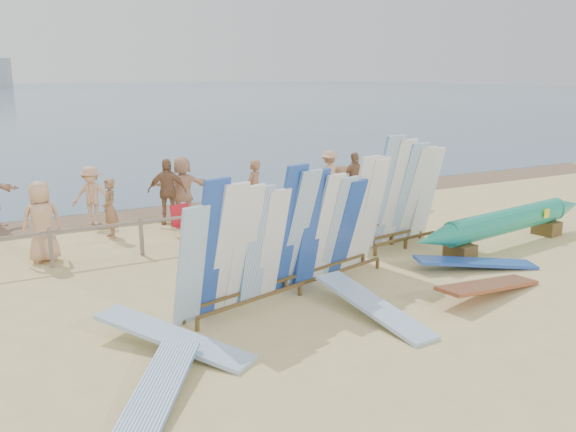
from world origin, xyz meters
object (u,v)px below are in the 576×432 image
flat_board_a (173,350)px  flat_board_c (488,295)px  side_surfboard_rack (400,197)px  beachgoer_4 (167,191)px  main_surfboard_rack (293,236)px  beachgoer_8 (342,192)px  flat_board_b (372,317)px  outrigger_canoe (508,222)px  beachgoer_9 (329,174)px  beachgoer_7 (254,189)px  beachgoer_1 (110,208)px  flat_board_d (475,269)px  beachgoer_10 (355,181)px  beach_chair_right (257,220)px  beach_chair_left (185,228)px  beachgoer_0 (42,222)px  vendor_table (360,236)px  beachgoer_3 (92,195)px  flat_board_e (155,408)px  beachgoer_extra_0 (395,176)px  beachgoer_5 (183,187)px  stroller (238,217)px

flat_board_a → flat_board_c: size_ratio=1.00×
side_surfboard_rack → beachgoer_4: 6.58m
beachgoer_4 → main_surfboard_rack: bearing=-61.1°
beachgoer_8 → flat_board_b: bearing=-158.2°
outrigger_canoe → beachgoer_9: beachgoer_9 is taller
beachgoer_9 → outrigger_canoe: bearing=79.8°
beachgoer_7 → beachgoer_1: 4.18m
flat_board_b → beachgoer_7: 7.86m
beachgoer_7 → beachgoer_8: bearing=117.2°
flat_board_d → beachgoer_10: beachgoer_10 is taller
beach_chair_right → beachgoer_9: bearing=26.6°
beach_chair_left → flat_board_d: bearing=-64.0°
beach_chair_left → main_surfboard_rack: bearing=-98.7°
beachgoer_0 → beachgoer_8: size_ratio=1.17×
vendor_table → beachgoer_0: 7.35m
vendor_table → beachgoer_4: beachgoer_4 is taller
outrigger_canoe → flat_board_c: size_ratio=2.47×
flat_board_c → beachgoer_3: size_ratio=1.63×
beach_chair_right → beachgoer_9: 4.82m
flat_board_e → beachgoer_4: (3.23, 9.40, 0.93)m
flat_board_d → beachgoer_8: bearing=19.7°
flat_board_c → beachgoer_extra_0: 8.36m
flat_board_a → flat_board_b: same height
beachgoer_4 → vendor_table: bearing=-30.0°
beachgoer_5 → stroller: bearing=118.4°
beach_chair_right → stroller: size_ratio=0.92×
vendor_table → beachgoer_9: beachgoer_9 is taller
main_surfboard_rack → beach_chair_left: main_surfboard_rack is taller
beachgoer_5 → beachgoer_extra_0: size_ratio=0.99×
beachgoer_4 → flat_board_d: bearing=-31.8°
side_surfboard_rack → beachgoer_8: (0.46, 3.22, -0.47)m
beachgoer_extra_0 → outrigger_canoe: bearing=-121.7°
flat_board_a → stroller: size_ratio=2.78×
beachgoer_0 → beachgoer_1: 2.24m
side_surfboard_rack → flat_board_e: side_surfboard_rack is taller
stroller → beachgoer_3: bearing=130.0°
vendor_table → beach_chair_left: (-3.32, 3.16, -0.09)m
beachgoer_10 → beachgoer_0: beachgoer_0 is taller
flat_board_e → beachgoer_9: 13.78m
side_surfboard_rack → beachgoer_7: side_surfboard_rack is taller
flat_board_b → beachgoer_8: size_ratio=1.71×
beachgoer_1 → side_surfboard_rack: bearing=52.3°
flat_board_a → beachgoer_9: beachgoer_9 is taller
beachgoer_10 → beachgoer_8: beachgoer_10 is taller
flat_board_d → side_surfboard_rack: bearing=30.2°
flat_board_b → beachgoer_9: size_ratio=1.66×
flat_board_b → beachgoer_extra_0: bearing=44.8°
vendor_table → beachgoer_10: 4.55m
beach_chair_right → beachgoer_1: bearing=158.2°
beachgoer_4 → beachgoer_8: 5.02m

